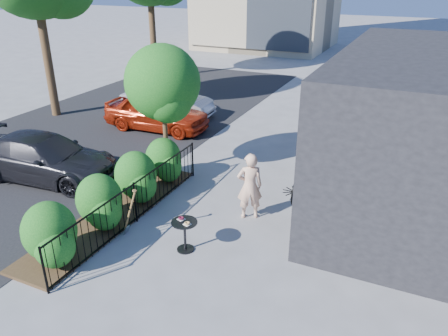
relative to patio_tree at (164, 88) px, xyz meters
The scene contains 12 objects.
ground 4.50m from the patio_tree, 50.96° to the right, with size 120.00×120.00×0.00m, color gray.
fence 3.61m from the patio_tree, 75.06° to the right, with size 0.05×6.05×1.10m.
planting_bed 3.88m from the patio_tree, 89.26° to the right, with size 1.30×6.00×0.08m, color #382616.
shrubs 3.37m from the patio_tree, 87.08° to the right, with size 1.10×5.60×1.24m.
patio_tree is the anchor object (origin of this frame).
street 5.51m from the patio_tree, behind, with size 9.00×30.00×0.01m, color black.
cafe_table 4.71m from the patio_tree, 53.37° to the right, with size 0.59×0.59×0.80m.
woman 3.98m from the patio_tree, 22.52° to the right, with size 0.65×0.42×1.77m, color beige.
shovel 4.11m from the patio_tree, 73.61° to the right, with size 0.45×0.17×1.30m.
car_red 4.84m from the patio_tree, 127.22° to the left, with size 1.70×4.21×1.44m, color #9B220C.
car_silver 6.41m from the patio_tree, 121.48° to the left, with size 1.39×3.99×1.32m, color #A1A1A6.
car_darkgrey 4.25m from the patio_tree, 151.14° to the right, with size 1.92×4.71×1.37m, color black.
Camera 1 is at (4.53, -7.76, 5.84)m, focal length 35.00 mm.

